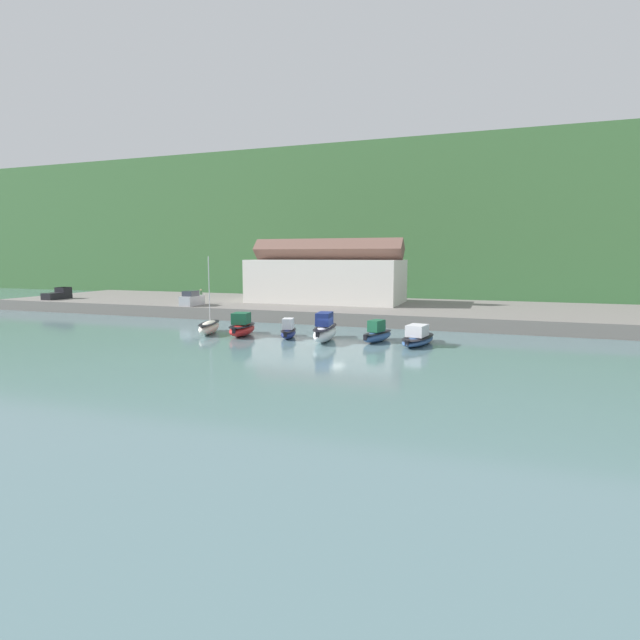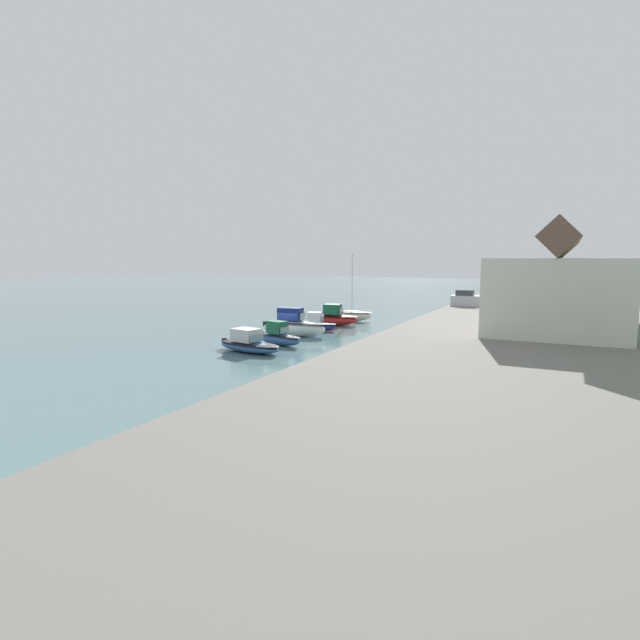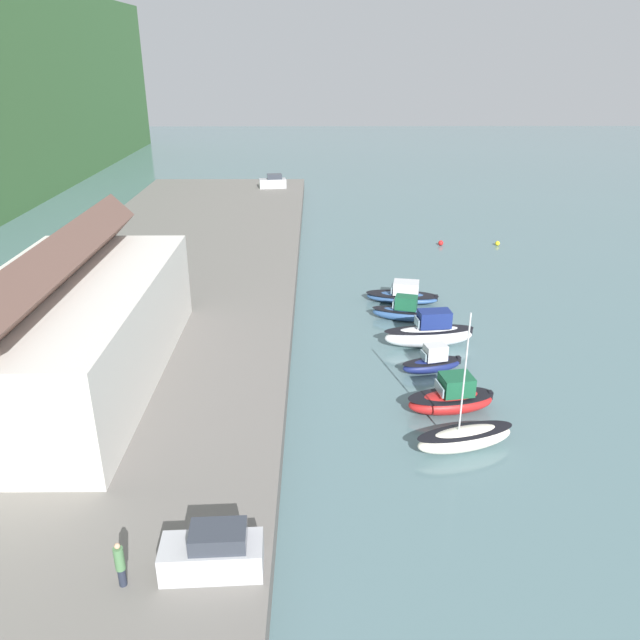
{
  "view_description": "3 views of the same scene",
  "coord_description": "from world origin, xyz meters",
  "px_view_note": "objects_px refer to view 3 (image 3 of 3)",
  "views": [
    {
      "loc": [
        15.66,
        -48.03,
        8.79
      ],
      "look_at": [
        -3.28,
        5.68,
        1.45
      ],
      "focal_mm": 28.0,
      "sensor_mm": 36.0,
      "label": 1
    },
    {
      "loc": [
        44.31,
        26.16,
        8.2
      ],
      "look_at": [
        3.77,
        5.91,
        2.54
      ],
      "focal_mm": 28.0,
      "sensor_mm": 36.0,
      "label": 2
    },
    {
      "loc": [
        -45.58,
        9.41,
        21.5
      ],
      "look_at": [
        0.07,
        9.07,
        1.87
      ],
      "focal_mm": 35.0,
      "sensor_mm": 36.0,
      "label": 3
    }
  ],
  "objects_px": {
    "parked_car_0": "(213,553)",
    "person_on_quay": "(120,564)",
    "moored_boat_0": "(465,438)",
    "moored_boat_4": "(403,312)",
    "moored_boat_5": "(403,295)",
    "mooring_buoy_1": "(441,243)",
    "moored_boat_1": "(452,398)",
    "moored_boat_3": "(430,333)",
    "mooring_buoy_0": "(497,243)",
    "moored_boat_2": "(432,362)",
    "parked_car_1": "(273,182)"
  },
  "relations": [
    {
      "from": "parked_car_0",
      "to": "mooring_buoy_1",
      "type": "bearing_deg",
      "value": -23.03
    },
    {
      "from": "moored_boat_0",
      "to": "moored_boat_5",
      "type": "relative_size",
      "value": 1.24
    },
    {
      "from": "person_on_quay",
      "to": "moored_boat_4",
      "type": "bearing_deg",
      "value": -26.57
    },
    {
      "from": "parked_car_0",
      "to": "person_on_quay",
      "type": "distance_m",
      "value": 3.68
    },
    {
      "from": "parked_car_0",
      "to": "parked_car_1",
      "type": "height_order",
      "value": "same"
    },
    {
      "from": "moored_boat_2",
      "to": "mooring_buoy_1",
      "type": "distance_m",
      "value": 33.13
    },
    {
      "from": "moored_boat_3",
      "to": "mooring_buoy_0",
      "type": "relative_size",
      "value": 13.3
    },
    {
      "from": "moored_boat_2",
      "to": "parked_car_1",
      "type": "distance_m",
      "value": 61.23
    },
    {
      "from": "moored_boat_1",
      "to": "mooring_buoy_0",
      "type": "xyz_separation_m",
      "value": [
        37.78,
        -13.25,
        -0.67
      ]
    },
    {
      "from": "moored_boat_1",
      "to": "moored_boat_4",
      "type": "relative_size",
      "value": 1.08
    },
    {
      "from": "moored_boat_3",
      "to": "person_on_quay",
      "type": "distance_m",
      "value": 30.75
    },
    {
      "from": "moored_boat_5",
      "to": "person_on_quay",
      "type": "bearing_deg",
      "value": 166.02
    },
    {
      "from": "moored_boat_2",
      "to": "parked_car_0",
      "type": "bearing_deg",
      "value": 134.16
    },
    {
      "from": "moored_boat_0",
      "to": "moored_boat_5",
      "type": "height_order",
      "value": "moored_boat_0"
    },
    {
      "from": "moored_boat_4",
      "to": "mooring_buoy_1",
      "type": "distance_m",
      "value": 24.11
    },
    {
      "from": "moored_boat_0",
      "to": "moored_boat_3",
      "type": "xyz_separation_m",
      "value": [
        14.04,
        -0.3,
        0.35
      ]
    },
    {
      "from": "mooring_buoy_1",
      "to": "moored_boat_1",
      "type": "bearing_deg",
      "value": 170.42
    },
    {
      "from": "moored_boat_2",
      "to": "moored_boat_1",
      "type": "bearing_deg",
      "value": 168.83
    },
    {
      "from": "moored_boat_0",
      "to": "moored_boat_4",
      "type": "relative_size",
      "value": 1.56
    },
    {
      "from": "moored_boat_5",
      "to": "moored_boat_2",
      "type": "bearing_deg",
      "value": -168.06
    },
    {
      "from": "moored_boat_1",
      "to": "mooring_buoy_1",
      "type": "bearing_deg",
      "value": -19.23
    },
    {
      "from": "moored_boat_5",
      "to": "moored_boat_1",
      "type": "bearing_deg",
      "value": -167.65
    },
    {
      "from": "person_on_quay",
      "to": "mooring_buoy_0",
      "type": "xyz_separation_m",
      "value": [
        53.65,
        -29.86,
        -2.47
      ]
    },
    {
      "from": "person_on_quay",
      "to": "mooring_buoy_1",
      "type": "distance_m",
      "value": 58.55
    },
    {
      "from": "person_on_quay",
      "to": "parked_car_1",
      "type": "bearing_deg",
      "value": -0.78
    },
    {
      "from": "moored_boat_0",
      "to": "moored_boat_4",
      "type": "bearing_deg",
      "value": -12.77
    },
    {
      "from": "parked_car_1",
      "to": "mooring_buoy_1",
      "type": "xyz_separation_m",
      "value": [
        -26.83,
        -21.9,
        -2.26
      ]
    },
    {
      "from": "parked_car_0",
      "to": "person_on_quay",
      "type": "height_order",
      "value": "parked_car_0"
    },
    {
      "from": "moored_boat_0",
      "to": "mooring_buoy_1",
      "type": "height_order",
      "value": "moored_boat_0"
    },
    {
      "from": "moored_boat_0",
      "to": "mooring_buoy_1",
      "type": "relative_size",
      "value": 14.23
    },
    {
      "from": "moored_boat_3",
      "to": "person_on_quay",
      "type": "height_order",
      "value": "person_on_quay"
    },
    {
      "from": "moored_boat_4",
      "to": "parked_car_1",
      "type": "distance_m",
      "value": 51.78
    },
    {
      "from": "moored_boat_2",
      "to": "person_on_quay",
      "type": "height_order",
      "value": "person_on_quay"
    },
    {
      "from": "moored_boat_0",
      "to": "moored_boat_3",
      "type": "height_order",
      "value": "moored_boat_0"
    },
    {
      "from": "parked_car_0",
      "to": "parked_car_1",
      "type": "distance_m",
      "value": 79.91
    },
    {
      "from": "mooring_buoy_0",
      "to": "moored_boat_4",
      "type": "bearing_deg",
      "value": 147.66
    },
    {
      "from": "mooring_buoy_1",
      "to": "person_on_quay",
      "type": "bearing_deg",
      "value": 156.84
    },
    {
      "from": "moored_boat_2",
      "to": "moored_boat_3",
      "type": "xyz_separation_m",
      "value": [
        4.34,
        -0.5,
        0.36
      ]
    },
    {
      "from": "parked_car_1",
      "to": "person_on_quay",
      "type": "bearing_deg",
      "value": 170.63
    },
    {
      "from": "moored_boat_4",
      "to": "moored_boat_0",
      "type": "bearing_deg",
      "value": -161.57
    },
    {
      "from": "moored_boat_5",
      "to": "parked_car_0",
      "type": "bearing_deg",
      "value": 170.67
    },
    {
      "from": "moored_boat_1",
      "to": "person_on_quay",
      "type": "xyz_separation_m",
      "value": [
        -15.87,
        16.61,
        1.81
      ]
    },
    {
      "from": "moored_boat_5",
      "to": "parked_car_1",
      "type": "distance_m",
      "value": 47.89
    },
    {
      "from": "parked_car_1",
      "to": "mooring_buoy_0",
      "type": "bearing_deg",
      "value": -141.75
    },
    {
      "from": "parked_car_0",
      "to": "mooring_buoy_1",
      "type": "distance_m",
      "value": 56.53
    },
    {
      "from": "person_on_quay",
      "to": "moored_boat_0",
      "type": "bearing_deg",
      "value": -54.86
    },
    {
      "from": "moored_boat_1",
      "to": "mooring_buoy_0",
      "type": "distance_m",
      "value": 40.04
    },
    {
      "from": "person_on_quay",
      "to": "moored_boat_3",
      "type": "bearing_deg",
      "value": -33.24
    },
    {
      "from": "mooring_buoy_0",
      "to": "moored_boat_0",
      "type": "bearing_deg",
      "value": 162.41
    },
    {
      "from": "moored_boat_0",
      "to": "mooring_buoy_0",
      "type": "xyz_separation_m",
      "value": [
        42.01,
        -13.32,
        -0.5
      ]
    }
  ]
}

